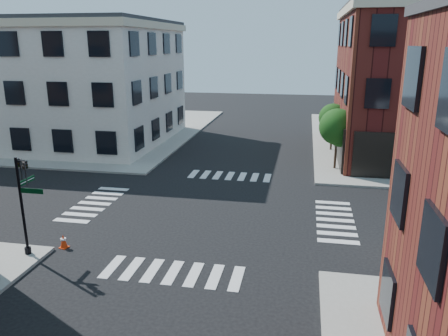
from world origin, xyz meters
name	(u,v)px	position (x,y,z in m)	size (l,w,h in m)	color
ground	(209,211)	(0.00, 0.00, 0.00)	(120.00, 120.00, 0.00)	black
sidewalk_nw	(65,129)	(-21.00, 21.00, 0.07)	(30.00, 30.00, 0.15)	gray
building_nw	(51,83)	(-19.00, 16.00, 5.50)	(22.00, 16.00, 11.00)	silver
tree_near	(338,129)	(7.56, 9.98, 3.16)	(2.69, 2.69, 4.49)	black
tree_far	(333,119)	(7.56, 15.98, 2.87)	(2.43, 2.43, 4.07)	black
signal_pole	(24,196)	(-6.72, -6.68, 2.86)	(1.29, 1.24, 4.60)	black
traffic_cone	(63,241)	(-5.70, -5.70, 0.32)	(0.45, 0.45, 0.67)	red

